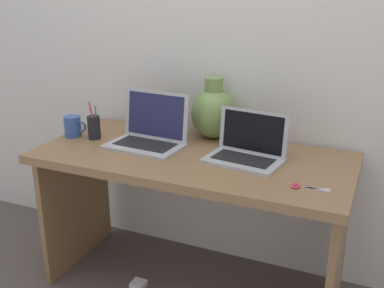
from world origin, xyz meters
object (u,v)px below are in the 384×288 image
(coffee_mug, at_px, (73,127))
(laptop_left, at_px, (150,131))
(scissors, at_px, (303,187))
(green_vase, at_px, (213,112))
(pen_cup, at_px, (94,127))
(laptop_right, at_px, (248,147))
(power_brick, at_px, (138,284))

(coffee_mug, bearing_deg, laptop_left, 7.04)
(laptop_left, xyz_separation_m, coffee_mug, (-0.42, -0.05, -0.01))
(coffee_mug, height_order, scissors, coffee_mug)
(laptop_left, xyz_separation_m, green_vase, (0.24, 0.22, 0.06))
(coffee_mug, xyz_separation_m, pen_cup, (0.12, 0.02, 0.01))
(coffee_mug, distance_m, pen_cup, 0.12)
(laptop_left, bearing_deg, pen_cup, -173.17)
(laptop_left, bearing_deg, green_vase, 42.53)
(laptop_right, relative_size, power_brick, 4.99)
(green_vase, distance_m, power_brick, 0.95)
(laptop_right, distance_m, green_vase, 0.34)
(coffee_mug, bearing_deg, power_brick, -15.32)
(laptop_right, bearing_deg, laptop_left, 179.30)
(green_vase, relative_size, coffee_mug, 2.44)
(coffee_mug, relative_size, pen_cup, 0.65)
(laptop_right, xyz_separation_m, coffee_mug, (-0.91, -0.05, -0.00))
(laptop_left, xyz_separation_m, pen_cup, (-0.30, -0.04, -0.01))
(green_vase, bearing_deg, scissors, -38.91)
(coffee_mug, distance_m, power_brick, 0.86)
(laptop_right, relative_size, scissors, 2.37)
(scissors, relative_size, power_brick, 2.11)
(scissors, height_order, power_brick, scissors)
(laptop_left, relative_size, pen_cup, 1.90)
(laptop_right, height_order, power_brick, laptop_right)
(laptop_left, height_order, coffee_mug, laptop_left)
(laptop_right, height_order, pen_cup, laptop_right)
(laptop_right, relative_size, coffee_mug, 2.79)
(laptop_left, xyz_separation_m, power_brick, (-0.00, -0.16, -0.76))
(laptop_right, xyz_separation_m, green_vase, (-0.25, 0.23, 0.08))
(laptop_left, height_order, scissors, laptop_left)
(green_vase, height_order, scissors, green_vase)
(laptop_right, height_order, coffee_mug, laptop_right)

